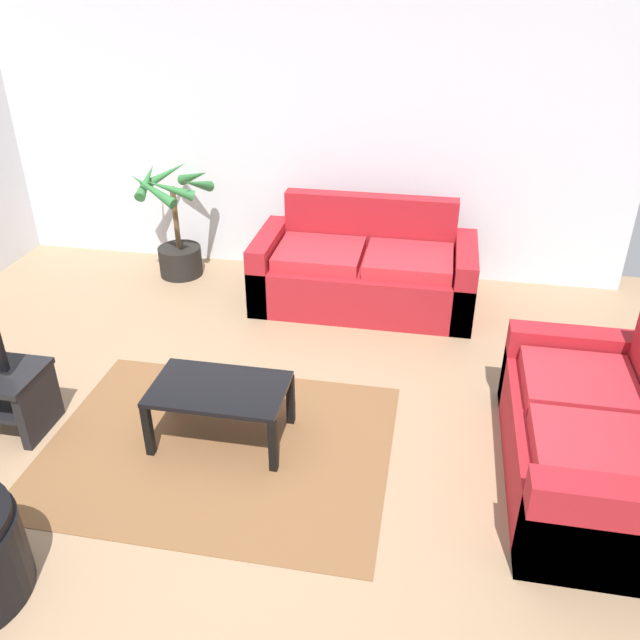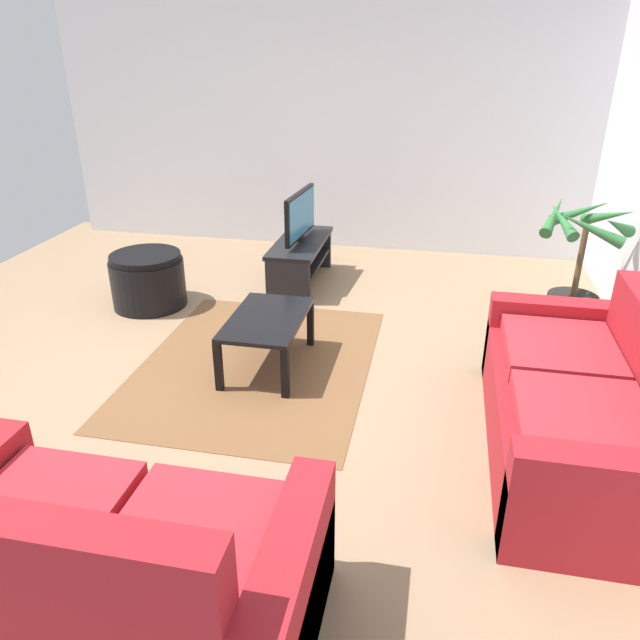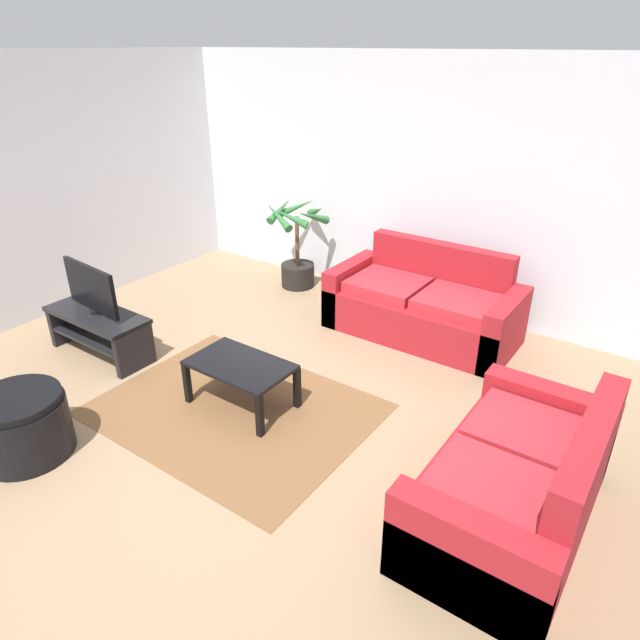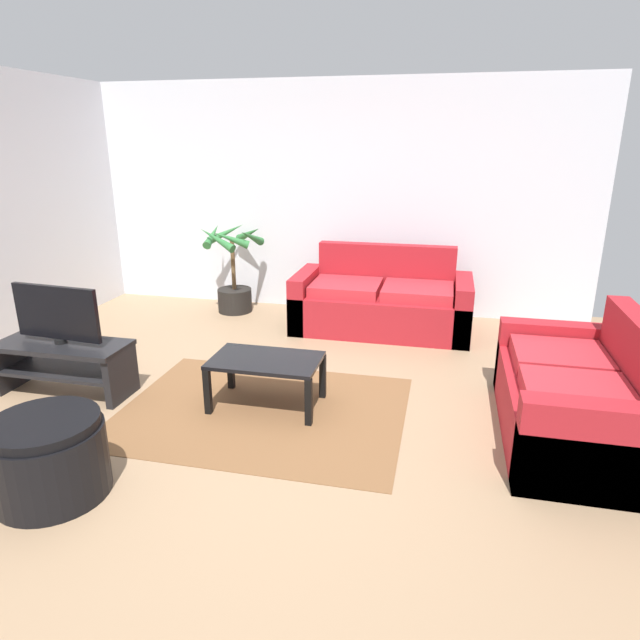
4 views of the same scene
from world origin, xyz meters
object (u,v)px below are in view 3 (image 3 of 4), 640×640
at_px(coffee_table, 241,369).
at_px(ottoman, 22,425).
at_px(couch_main, 424,307).
at_px(couch_loveseat, 516,486).
at_px(potted_palm, 297,252).
at_px(tv, 91,288).
at_px(tv_stand, 99,327).

height_order(coffee_table, ottoman, ottoman).
relative_size(couch_main, couch_loveseat, 1.17).
bearing_deg(potted_palm, couch_main, -8.02).
bearing_deg(ottoman, potted_palm, 94.47).
relative_size(couch_loveseat, ottoman, 2.47).
height_order(couch_main, potted_palm, potted_palm).
bearing_deg(potted_palm, coffee_table, -62.99).
relative_size(tv, ottoman, 1.19).
xyz_separation_m(tv_stand, tv, (0.00, 0.00, 0.41)).
bearing_deg(couch_main, ottoman, -114.25).
height_order(couch_main, couch_loveseat, same).
relative_size(couch_loveseat, tv, 2.07).
distance_m(couch_main, couch_loveseat, 2.61).
height_order(couch_main, coffee_table, couch_main).
relative_size(couch_main, ottoman, 2.89).
bearing_deg(couch_main, potted_palm, 171.98).
height_order(couch_loveseat, coffee_table, couch_loveseat).
bearing_deg(ottoman, tv_stand, 123.56).
xyz_separation_m(tv_stand, coffee_table, (1.71, 0.15, 0.05)).
height_order(tv, ottoman, tv).
xyz_separation_m(potted_palm, ottoman, (0.29, -3.71, -0.20)).
bearing_deg(tv, couch_main, 42.94).
height_order(coffee_table, potted_palm, potted_palm).
distance_m(coffee_table, ottoman, 1.65).
height_order(couch_loveseat, tv, tv).
relative_size(couch_loveseat, coffee_table, 1.92).
relative_size(couch_loveseat, potted_palm, 1.52).
distance_m(tv_stand, coffee_table, 1.72).
distance_m(couch_loveseat, potted_palm, 4.16).
xyz_separation_m(tv, potted_palm, (0.53, 2.47, -0.26)).
bearing_deg(coffee_table, tv_stand, -174.93).
bearing_deg(couch_loveseat, tv, -177.66).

